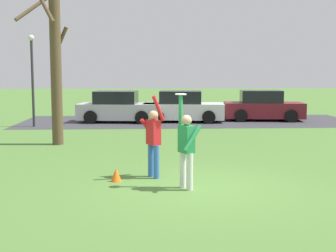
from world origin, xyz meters
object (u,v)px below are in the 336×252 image
object	(u,v)px
parked_car_silver	(118,108)
frisbee_disc	(181,94)
field_cone_orange	(116,175)
lamppost_by_lot	(32,71)
parked_car_white	(183,108)
person_defender	(153,138)
person_catcher	(186,145)
parked_car_maroon	(263,107)
bare_tree_tall	(55,64)

from	to	relation	value
parked_car_silver	frisbee_disc	bearing A→B (deg)	-74.70
field_cone_orange	lamppost_by_lot	bearing A→B (deg)	111.80
parked_car_white	field_cone_orange	bearing A→B (deg)	-95.08
parked_car_white	person_defender	bearing A→B (deg)	-91.49
frisbee_disc	field_cone_orange	xyz separation A→B (m)	(-1.48, 0.61, -1.93)
person_defender	frisbee_disc	xyz separation A→B (m)	(0.58, -0.98, 1.11)
frisbee_disc	field_cone_orange	size ratio (longest dim) A/B	0.79
frisbee_disc	lamppost_by_lot	size ratio (longest dim) A/B	0.06
frisbee_disc	lamppost_by_lot	distance (m)	13.32
lamppost_by_lot	person_catcher	bearing A→B (deg)	-63.18
field_cone_orange	parked_car_silver	bearing A→B (deg)	92.84
parked_car_maroon	bare_tree_tall	world-z (taller)	bare_tree_tall
bare_tree_tall	frisbee_disc	bearing A→B (deg)	-58.53
frisbee_disc	field_cone_orange	bearing A→B (deg)	157.73
bare_tree_tall	field_cone_orange	world-z (taller)	bare_tree_tall
parked_car_silver	parked_car_maroon	distance (m)	7.61
person_defender	parked_car_silver	distance (m)	12.79
person_catcher	frisbee_disc	size ratio (longest dim) A/B	8.24
parked_car_white	lamppost_by_lot	size ratio (longest dim) A/B	1.00
person_catcher	lamppost_by_lot	distance (m)	13.63
frisbee_disc	person_catcher	bearing A→B (deg)	-59.17
parked_car_white	lamppost_by_lot	xyz separation A→B (m)	(-7.18, -1.79, 1.86)
parked_car_silver	field_cone_orange	world-z (taller)	parked_car_silver
frisbee_disc	parked_car_white	xyz separation A→B (m)	(1.19, 13.67, -1.37)
parked_car_maroon	parked_car_white	bearing A→B (deg)	-167.85
parked_car_silver	field_cone_orange	bearing A→B (deg)	-80.70
person_catcher	parked_car_maroon	world-z (taller)	person_catcher
person_defender	parked_car_maroon	xyz separation A→B (m)	(6.05, 13.12, -0.25)
person_defender	parked_car_silver	size ratio (longest dim) A/B	0.48
person_catcher	bare_tree_tall	world-z (taller)	bare_tree_tall
person_defender	field_cone_orange	world-z (taller)	person_defender
parked_car_maroon	parked_car_silver	bearing A→B (deg)	-170.39
parked_car_white	parked_car_maroon	distance (m)	4.30
person_catcher	field_cone_orange	world-z (taller)	person_catcher
frisbee_disc	lamppost_by_lot	bearing A→B (deg)	116.76
frisbee_disc	parked_car_silver	xyz separation A→B (m)	(-2.13, 13.68, -1.37)
field_cone_orange	parked_car_maroon	bearing A→B (deg)	62.75
parked_car_maroon	field_cone_orange	distance (m)	15.18
person_catcher	parked_car_silver	world-z (taller)	person_catcher
person_catcher	field_cone_orange	xyz separation A→B (m)	(-1.59, 0.80, -0.82)
parked_car_silver	person_catcher	bearing A→B (deg)	-74.36
parked_car_maroon	lamppost_by_lot	bearing A→B (deg)	-162.62
field_cone_orange	bare_tree_tall	bearing A→B (deg)	112.84
person_catcher	parked_car_white	bearing A→B (deg)	-35.25
field_cone_orange	person_catcher	bearing A→B (deg)	-26.62
parked_car_white	lamppost_by_lot	bearing A→B (deg)	-159.58
frisbee_disc	parked_car_maroon	xyz separation A→B (m)	(5.47, 14.10, -1.37)
frisbee_disc	bare_tree_tall	bearing A→B (deg)	121.47
parked_car_silver	bare_tree_tall	world-z (taller)	bare_tree_tall
parked_car_silver	field_cone_orange	size ratio (longest dim) A/B	13.36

